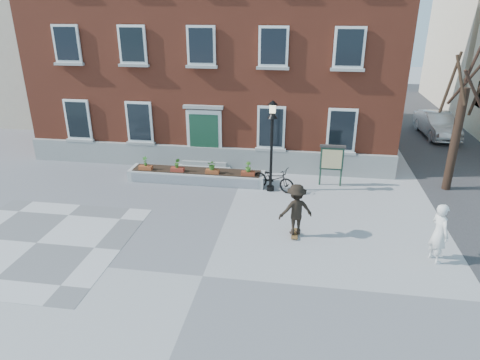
% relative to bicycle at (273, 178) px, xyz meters
% --- Properties ---
extents(ground, '(100.00, 100.00, 0.00)m').
position_rel_bicycle_xyz_m(ground, '(-1.53, -6.75, -0.53)').
color(ground, '#959598').
rests_on(ground, ground).
extents(checker_patch, '(6.00, 6.00, 0.01)m').
position_rel_bicycle_xyz_m(checker_patch, '(-7.53, -5.75, -0.52)').
color(checker_patch, slate).
rests_on(checker_patch, ground).
extents(distant_building, '(10.00, 12.00, 13.00)m').
position_rel_bicycle_xyz_m(distant_building, '(-19.53, 13.25, 5.97)').
color(distant_building, beige).
rests_on(distant_building, ground).
extents(bicycle, '(2.12, 1.47, 1.05)m').
position_rel_bicycle_xyz_m(bicycle, '(0.00, 0.00, 0.00)').
color(bicycle, black).
rests_on(bicycle, ground).
extents(parked_car, '(1.91, 4.58, 1.47)m').
position_rel_bicycle_xyz_m(parked_car, '(9.16, 9.76, 0.21)').
color(parked_car, silver).
rests_on(parked_car, ground).
extents(bystander, '(0.70, 0.83, 1.95)m').
position_rel_bicycle_xyz_m(bystander, '(5.47, -4.79, 0.45)').
color(bystander, silver).
rests_on(bystander, ground).
extents(brick_building, '(18.40, 10.85, 12.60)m').
position_rel_bicycle_xyz_m(brick_building, '(-3.53, 7.23, 5.77)').
color(brick_building, brown).
rests_on(brick_building, ground).
extents(planter_assembly, '(6.20, 1.12, 1.15)m').
position_rel_bicycle_xyz_m(planter_assembly, '(-3.52, 0.43, -0.22)').
color(planter_assembly, beige).
rests_on(planter_assembly, ground).
extents(bare_tree, '(1.83, 1.83, 6.16)m').
position_rel_bicycle_xyz_m(bare_tree, '(7.47, 1.26, 2.26)').
color(bare_tree, '#311F15').
rests_on(bare_tree, ground).
extents(lamp_post, '(0.40, 0.40, 3.93)m').
position_rel_bicycle_xyz_m(lamp_post, '(-0.12, -0.09, 2.01)').
color(lamp_post, black).
rests_on(lamp_post, ground).
extents(notice_board, '(1.10, 0.16, 1.87)m').
position_rel_bicycle_xyz_m(notice_board, '(2.46, 0.88, 0.74)').
color(notice_board, '#193223').
rests_on(notice_board, ground).
extents(skateboarder, '(1.35, 1.05, 1.91)m').
position_rel_bicycle_xyz_m(skateboarder, '(1.07, -3.86, 0.46)').
color(skateboarder, brown).
rests_on(skateboarder, ground).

